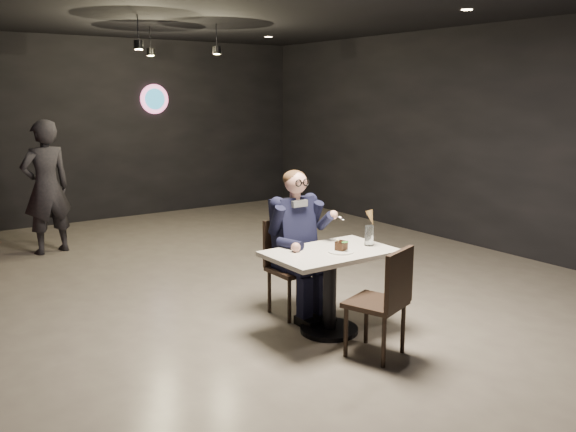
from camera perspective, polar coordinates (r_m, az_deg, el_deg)
floor at (r=6.89m, az=-3.50°, el=-6.34°), size 9.00×9.00×0.00m
wall_sign at (r=10.93m, az=-12.40°, el=10.64°), size 0.50×0.06×0.50m
pendant_lights at (r=8.38m, az=-11.18°, el=16.56°), size 1.40×1.20×0.36m
main_table at (r=5.44m, az=3.92°, el=-7.08°), size 1.10×0.70×0.75m
chair_far at (r=5.84m, az=0.55°, el=-4.90°), size 0.42×0.46×0.92m
chair_near at (r=4.99m, az=8.19°, el=-7.87°), size 0.55×0.57×0.92m
seated_man at (r=5.77m, az=0.55°, el=-2.42°), size 0.60×0.80×1.44m
dessert_plate at (r=5.29m, az=4.98°, el=-3.33°), size 0.22×0.22×0.01m
cake_slice at (r=5.31m, az=5.01°, el=-2.82°), size 0.12×0.11×0.07m
mint_leaf at (r=5.26m, az=5.35°, el=-2.45°), size 0.07×0.04×0.01m
sundae_glass at (r=5.53m, az=7.60°, el=-1.84°), size 0.08×0.08×0.18m
wafer_cone at (r=5.53m, az=7.78°, el=-0.16°), size 0.08×0.08×0.14m
passerby at (r=8.63m, az=-21.68°, el=2.52°), size 0.71×0.53×1.77m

